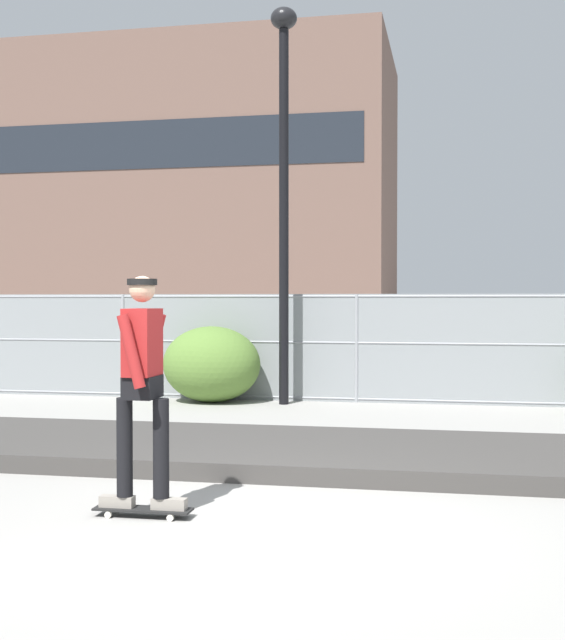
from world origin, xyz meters
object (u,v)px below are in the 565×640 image
object	(u,v)px
parked_car_near	(206,343)
shrub_left	(212,364)
skateboard	(143,510)
skater	(142,375)
parked_car_mid	(489,347)
street_lamp	(284,157)

from	to	relation	value
parked_car_near	shrub_left	distance (m)	3.50
parked_car_near	shrub_left	xyz separation A→B (m)	(1.09, -3.32, -0.19)
skateboard	skater	world-z (taller)	skater
skater	shrub_left	size ratio (longest dim) A/B	1.11
parked_car_near	shrub_left	size ratio (longest dim) A/B	2.64
parked_car_mid	skateboard	bearing A→B (deg)	-106.70
skateboard	street_lamp	xyz separation A→B (m)	(-0.33, 7.40, 4.07)
skater	shrub_left	bearing A→B (deg)	102.08
skateboard	street_lamp	distance (m)	8.45
skater	shrub_left	distance (m)	7.60
skateboard	shrub_left	bearing A→B (deg)	102.08
street_lamp	skater	bearing A→B (deg)	-87.47
skater	parked_car_mid	xyz separation A→B (m)	(3.14, 10.48, -0.31)
street_lamp	parked_car_near	size ratio (longest dim) A/B	1.49
skateboard	street_lamp	bearing A→B (deg)	92.53
skateboard	parked_car_near	bearing A→B (deg)	103.98
skateboard	skater	xyz separation A→B (m)	(-0.00, 0.00, 1.09)
street_lamp	shrub_left	xyz separation A→B (m)	(-1.26, 0.01, -3.47)
shrub_left	skater	bearing A→B (deg)	-77.92
street_lamp	parked_car_near	xyz separation A→B (m)	(-2.35, 3.34, -3.28)
street_lamp	shrub_left	distance (m)	3.69
skateboard	street_lamp	world-z (taller)	street_lamp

